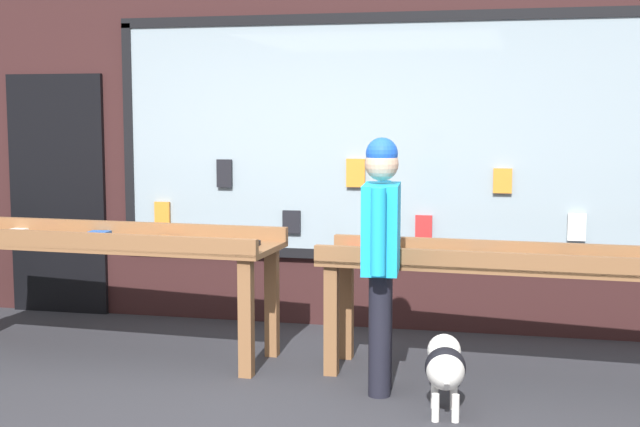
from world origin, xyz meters
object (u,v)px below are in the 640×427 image
object	(u,v)px
display_table_left	(104,251)
display_table_right	(517,274)
small_dog	(445,366)
person_browsing	(381,246)

from	to	relation	value
display_table_left	display_table_right	distance (m)	2.95
small_dog	display_table_right	bearing A→B (deg)	-34.82
display_table_right	person_browsing	size ratio (longest dim) A/B	1.63
display_table_right	small_dog	world-z (taller)	display_table_right
display_table_left	small_dog	bearing A→B (deg)	-16.56
small_dog	person_browsing	bearing A→B (deg)	48.49
display_table_left	small_dog	size ratio (longest dim) A/B	4.33
display_table_right	small_dog	size ratio (longest dim) A/B	4.32
display_table_left	display_table_right	bearing A→B (deg)	-0.05
display_table_right	person_browsing	distance (m)	0.97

